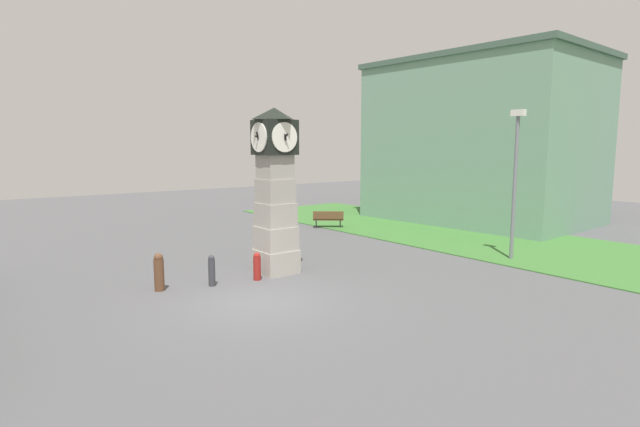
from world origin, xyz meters
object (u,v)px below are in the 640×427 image
object	(u,v)px
bollard_far_row	(159,272)
bench	(328,218)
bollard_mid_row	(212,270)
clock_tower	(275,192)
bollard_near_tower	(257,266)
street_lamp_near_road	(515,173)

from	to	relation	value
bollard_far_row	bench	xyz separation A→B (m)	(-6.04, 11.21, -0.05)
bollard_mid_row	bollard_far_row	bearing A→B (deg)	-108.19
bollard_mid_row	bench	size ratio (longest dim) A/B	0.61
clock_tower	bollard_near_tower	size ratio (longest dim) A/B	6.14
bollard_far_row	bollard_mid_row	bearing A→B (deg)	71.81
bollard_near_tower	bollard_mid_row	world-z (taller)	bollard_mid_row
clock_tower	bench	xyz separation A→B (m)	(-6.33, 7.30, -2.23)
bollard_mid_row	street_lamp_near_road	xyz separation A→B (m)	(3.57, 10.61, 2.79)
bench	street_lamp_near_road	distance (m)	10.49
clock_tower	bollard_far_row	distance (m)	4.49
bench	bollard_far_row	bearing A→B (deg)	-61.68
clock_tower	bench	world-z (taller)	clock_tower
clock_tower	bench	size ratio (longest dim) A/B	3.49
bollard_near_tower	bollard_mid_row	size ratio (longest dim) A/B	0.93
clock_tower	bench	bearing A→B (deg)	130.96
clock_tower	bollard_far_row	size ratio (longest dim) A/B	4.86
bollard_mid_row	clock_tower	bearing A→B (deg)	94.31
bench	street_lamp_near_road	xyz separation A→B (m)	(10.09, 0.86, 2.76)
bollard_mid_row	bollard_far_row	distance (m)	1.54
clock_tower	street_lamp_near_road	bearing A→B (deg)	65.29
bollard_near_tower	bench	size ratio (longest dim) A/B	0.57
bollard_mid_row	bollard_far_row	xyz separation A→B (m)	(-0.48, -1.46, 0.08)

